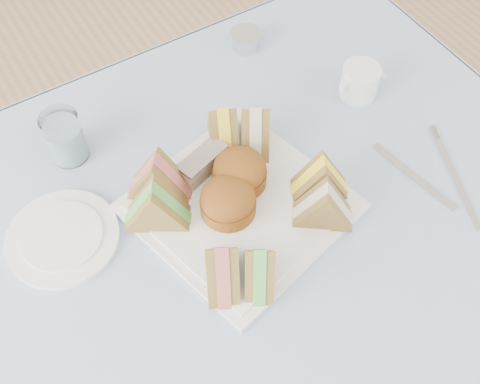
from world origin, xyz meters
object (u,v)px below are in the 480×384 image
serving_plate (240,207)px  water_glass (64,137)px  table (283,317)px  creamer_jug (360,81)px

serving_plate → water_glass: water_glass is taller
table → water_glass: (-0.26, 0.34, 0.42)m
water_glass → creamer_jug: bearing=-15.8°
table → serving_plate: serving_plate is taller
table → creamer_jug: size_ratio=12.41×
table → water_glass: 0.60m
water_glass → creamer_jug: size_ratio=1.35×
serving_plate → creamer_jug: size_ratio=4.29×
serving_plate → table: bearing=-66.7°
serving_plate → creamer_jug: (0.33, 0.11, 0.03)m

